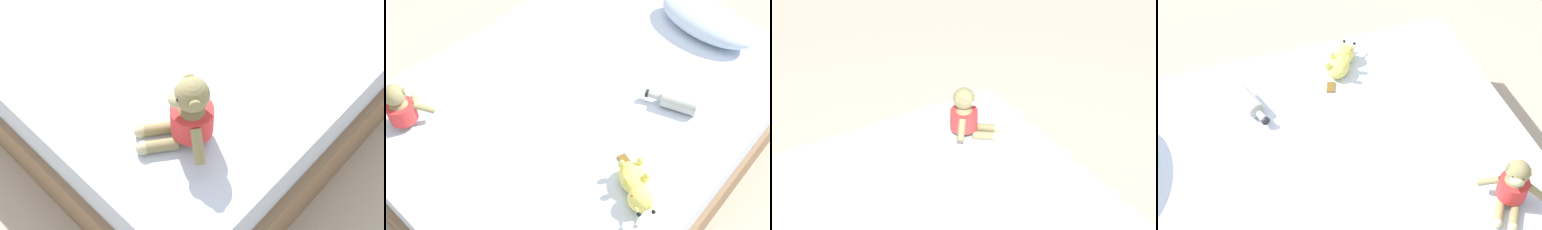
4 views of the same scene
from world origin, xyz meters
TOP-DOWN VIEW (x-y plane):
  - ground_plane at (0.00, 0.00)m, footprint 16.00×16.00m
  - bed at (0.00, 0.00)m, footprint 1.57×2.08m
  - plush_monkey at (-0.46, -0.73)m, footprint 0.25×0.26m
  - plush_yellow_creature at (0.54, -0.34)m, footprint 0.29×0.24m
  - glass_bottle at (0.41, 0.16)m, footprint 0.25×0.13m

SIDE VIEW (x-z plane):
  - ground_plane at x=0.00m, z-range 0.00..0.00m
  - bed at x=0.00m, z-range 0.00..0.45m
  - glass_bottle at x=0.41m, z-range 0.46..0.54m
  - plush_yellow_creature at x=0.54m, z-range 0.45..0.56m
  - plush_monkey at x=-0.46m, z-range 0.44..0.67m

